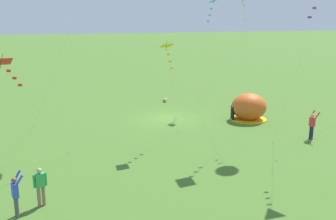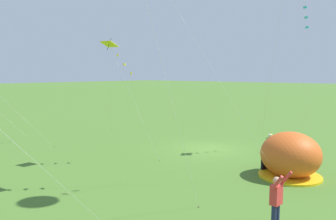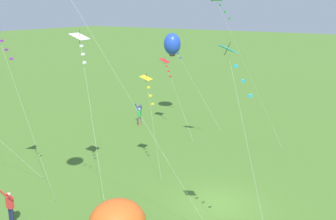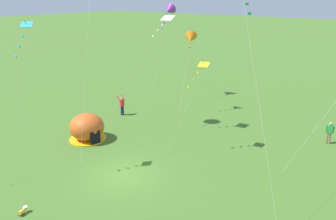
{
  "view_description": "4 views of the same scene",
  "coord_description": "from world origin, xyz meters",
  "px_view_note": "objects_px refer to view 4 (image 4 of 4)",
  "views": [
    {
      "loc": [
        8.71,
        28.9,
        7.98
      ],
      "look_at": [
        1.59,
        5.4,
        2.04
      ],
      "focal_mm": 42.0,
      "sensor_mm": 36.0,
      "label": 1
    },
    {
      "loc": [
        -11.13,
        17.1,
        4.75
      ],
      "look_at": [
        3.03,
        0.43,
        2.3
      ],
      "focal_mm": 35.0,
      "sensor_mm": 36.0,
      "label": 2
    },
    {
      "loc": [
        -18.18,
        -8.36,
        10.65
      ],
      "look_at": [
        3.59,
        5.67,
        3.8
      ],
      "focal_mm": 42.0,
      "sensor_mm": 36.0,
      "label": 3
    },
    {
      "loc": [
        12.85,
        -12.92,
        10.77
      ],
      "look_at": [
        1.54,
        2.68,
        3.89
      ],
      "focal_mm": 35.0,
      "sensor_mm": 36.0,
      "label": 4
    }
  ],
  "objects_px": {
    "kite_cyan": "(24,35)",
    "popup_tent": "(87,128)",
    "kite_white": "(165,22)",
    "toddler_crawling": "(23,211)",
    "kite_orange": "(191,39)",
    "kite_yellow": "(200,70)",
    "kite_purple": "(169,10)",
    "person_with_toddler": "(329,132)",
    "person_strolling": "(122,105)"
  },
  "relations": [
    {
      "from": "kite_white",
      "to": "person_strolling",
      "type": "bearing_deg",
      "value": 176.78
    },
    {
      "from": "kite_orange",
      "to": "popup_tent",
      "type": "bearing_deg",
      "value": -90.15
    },
    {
      "from": "popup_tent",
      "to": "kite_purple",
      "type": "distance_m",
      "value": 12.54
    },
    {
      "from": "person_strolling",
      "to": "person_with_toddler",
      "type": "xyz_separation_m",
      "value": [
        16.97,
        4.62,
        -0.03
      ]
    },
    {
      "from": "kite_orange",
      "to": "kite_white",
      "type": "bearing_deg",
      "value": -69.35
    },
    {
      "from": "popup_tent",
      "to": "kite_purple",
      "type": "height_order",
      "value": "kite_purple"
    },
    {
      "from": "person_with_toddler",
      "to": "kite_cyan",
      "type": "height_order",
      "value": "kite_cyan"
    },
    {
      "from": "kite_orange",
      "to": "kite_cyan",
      "type": "height_order",
      "value": "kite_cyan"
    },
    {
      "from": "kite_purple",
      "to": "kite_yellow",
      "type": "bearing_deg",
      "value": -39.79
    },
    {
      "from": "toddler_crawling",
      "to": "kite_yellow",
      "type": "bearing_deg",
      "value": 74.37
    },
    {
      "from": "kite_orange",
      "to": "toddler_crawling",
      "type": "bearing_deg",
      "value": -79.24
    },
    {
      "from": "kite_purple",
      "to": "person_strolling",
      "type": "bearing_deg",
      "value": -127.0
    },
    {
      "from": "popup_tent",
      "to": "toddler_crawling",
      "type": "xyz_separation_m",
      "value": [
        4.39,
        -8.16,
        -0.82
      ]
    },
    {
      "from": "person_with_toddler",
      "to": "kite_cyan",
      "type": "distance_m",
      "value": 21.98
    },
    {
      "from": "toddler_crawling",
      "to": "kite_orange",
      "type": "xyz_separation_m",
      "value": [
        -4.35,
        22.9,
        6.07
      ]
    },
    {
      "from": "kite_purple",
      "to": "kite_yellow",
      "type": "distance_m",
      "value": 9.27
    },
    {
      "from": "person_with_toddler",
      "to": "kite_white",
      "type": "height_order",
      "value": "kite_white"
    },
    {
      "from": "kite_orange",
      "to": "kite_cyan",
      "type": "distance_m",
      "value": 19.74
    },
    {
      "from": "person_strolling",
      "to": "kite_purple",
      "type": "xyz_separation_m",
      "value": [
        2.76,
        3.66,
        8.36
      ]
    },
    {
      "from": "kite_white",
      "to": "toddler_crawling",
      "type": "bearing_deg",
      "value": -86.61
    },
    {
      "from": "person_with_toddler",
      "to": "kite_purple",
      "type": "relative_size",
      "value": 0.17
    },
    {
      "from": "kite_purple",
      "to": "kite_yellow",
      "type": "xyz_separation_m",
      "value": [
        6.59,
        -5.49,
        -3.5
      ]
    },
    {
      "from": "person_strolling",
      "to": "person_with_toddler",
      "type": "relative_size",
      "value": 1.1
    },
    {
      "from": "kite_white",
      "to": "kite_yellow",
      "type": "distance_m",
      "value": 5.27
    },
    {
      "from": "person_strolling",
      "to": "kite_orange",
      "type": "bearing_deg",
      "value": 79.68
    },
    {
      "from": "popup_tent",
      "to": "kite_white",
      "type": "relative_size",
      "value": 0.3
    },
    {
      "from": "popup_tent",
      "to": "kite_yellow",
      "type": "bearing_deg",
      "value": 26.06
    },
    {
      "from": "person_with_toddler",
      "to": "kite_purple",
      "type": "xyz_separation_m",
      "value": [
        -14.21,
        -0.96,
        8.39
      ]
    },
    {
      "from": "toddler_crawling",
      "to": "kite_purple",
      "type": "height_order",
      "value": "kite_purple"
    },
    {
      "from": "kite_purple",
      "to": "kite_yellow",
      "type": "relative_size",
      "value": 1.52
    },
    {
      "from": "person_with_toddler",
      "to": "toddler_crawling",
      "type": "bearing_deg",
      "value": -120.78
    },
    {
      "from": "kite_orange",
      "to": "kite_yellow",
      "type": "xyz_separation_m",
      "value": [
        7.69,
        -10.96,
        -0.4
      ]
    },
    {
      "from": "kite_cyan",
      "to": "person_with_toddler",
      "type": "bearing_deg",
      "value": 46.9
    },
    {
      "from": "toddler_crawling",
      "to": "kite_white",
      "type": "bearing_deg",
      "value": 93.39
    },
    {
      "from": "kite_orange",
      "to": "kite_cyan",
      "type": "relative_size",
      "value": 0.76
    },
    {
      "from": "person_strolling",
      "to": "toddler_crawling",
      "type": "bearing_deg",
      "value": -66.41
    },
    {
      "from": "toddler_crawling",
      "to": "kite_orange",
      "type": "bearing_deg",
      "value": 100.76
    },
    {
      "from": "kite_white",
      "to": "kite_orange",
      "type": "xyz_separation_m",
      "value": [
        -3.55,
        9.42,
        -2.47
      ]
    },
    {
      "from": "kite_white",
      "to": "kite_orange",
      "type": "relative_size",
      "value": 1.32
    },
    {
      "from": "kite_purple",
      "to": "kite_orange",
      "type": "xyz_separation_m",
      "value": [
        -1.1,
        5.47,
        -3.1
      ]
    },
    {
      "from": "person_strolling",
      "to": "kite_purple",
      "type": "relative_size",
      "value": 0.19
    },
    {
      "from": "popup_tent",
      "to": "person_with_toddler",
      "type": "xyz_separation_m",
      "value": [
        15.34,
        10.23,
        -0.03
      ]
    },
    {
      "from": "kite_white",
      "to": "kite_purple",
      "type": "xyz_separation_m",
      "value": [
        -2.45,
        3.96,
        0.63
      ]
    },
    {
      "from": "kite_cyan",
      "to": "popup_tent",
      "type": "bearing_deg",
      "value": 104.54
    },
    {
      "from": "toddler_crawling",
      "to": "kite_orange",
      "type": "height_order",
      "value": "kite_orange"
    },
    {
      "from": "kite_purple",
      "to": "kite_orange",
      "type": "relative_size",
      "value": 1.39
    },
    {
      "from": "popup_tent",
      "to": "toddler_crawling",
      "type": "bearing_deg",
      "value": -61.74
    },
    {
      "from": "kite_white",
      "to": "kite_orange",
      "type": "distance_m",
      "value": 10.37
    },
    {
      "from": "kite_white",
      "to": "kite_cyan",
      "type": "height_order",
      "value": "kite_white"
    },
    {
      "from": "kite_white",
      "to": "kite_yellow",
      "type": "xyz_separation_m",
      "value": [
        4.14,
        -1.54,
        -2.87
      ]
    }
  ]
}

